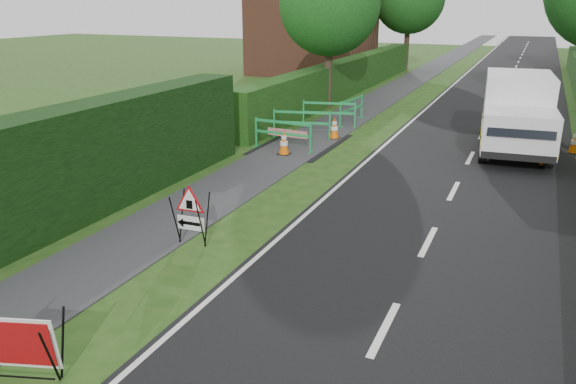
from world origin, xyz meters
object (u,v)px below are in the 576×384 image
(works_van, at_px, (517,112))
(hatchback_car, at_px, (506,81))
(red_rect_sign, at_px, (16,344))
(triangle_sign, at_px, (189,211))

(works_van, relative_size, hatchback_car, 1.41)
(red_rect_sign, height_order, works_van, works_van)
(triangle_sign, height_order, works_van, works_van)
(hatchback_car, bearing_deg, red_rect_sign, -100.90)
(red_rect_sign, bearing_deg, works_van, 53.05)
(red_rect_sign, relative_size, hatchback_car, 0.32)
(works_van, bearing_deg, triangle_sign, -122.25)
(works_van, bearing_deg, red_rect_sign, -113.81)
(red_rect_sign, bearing_deg, triangle_sign, 76.17)
(triangle_sign, distance_m, hatchback_car, 23.52)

